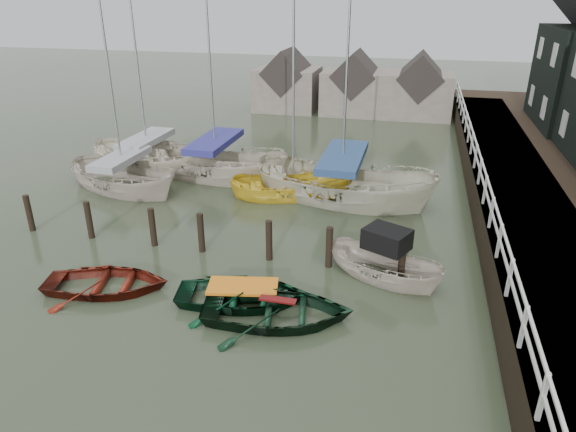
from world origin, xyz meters
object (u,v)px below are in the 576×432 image
(sailboat_c, at_px, (293,195))
(sailboat_a, at_px, (125,188))
(rowboat_red, at_px, (108,290))
(motorboat, at_px, (384,274))
(rowboat_green, at_px, (244,302))
(sailboat_b, at_px, (217,175))
(rowboat_dkgreen, at_px, (278,320))
(sailboat_d, at_px, (341,197))
(sailboat_e, at_px, (149,168))

(sailboat_c, bearing_deg, sailboat_a, 78.38)
(rowboat_red, relative_size, motorboat, 0.88)
(rowboat_green, height_order, sailboat_b, sailboat_b)
(rowboat_dkgreen, xyz_separation_m, sailboat_b, (-5.97, 10.67, 0.06))
(rowboat_green, relative_size, rowboat_dkgreen, 0.93)
(sailboat_b, xyz_separation_m, sailboat_c, (4.18, -1.56, -0.04))
(rowboat_red, bearing_deg, sailboat_a, 13.70)
(rowboat_red, bearing_deg, motorboat, -84.43)
(rowboat_red, distance_m, sailboat_c, 9.56)
(sailboat_a, relative_size, sailboat_b, 0.91)
(sailboat_a, bearing_deg, sailboat_c, -62.55)
(rowboat_red, xyz_separation_m, rowboat_green, (4.16, 0.35, 0.00))
(rowboat_red, height_order, rowboat_dkgreen, rowboat_dkgreen)
(motorboat, xyz_separation_m, sailboat_a, (-11.93, 5.02, -0.05))
(rowboat_green, relative_size, sailboat_b, 0.30)
(rowboat_dkgreen, relative_size, sailboat_a, 0.35)
(sailboat_c, height_order, sailboat_d, sailboat_d)
(rowboat_green, relative_size, sailboat_e, 0.38)
(rowboat_green, bearing_deg, sailboat_b, 13.79)
(sailboat_e, bearing_deg, motorboat, -108.92)
(rowboat_green, distance_m, rowboat_dkgreen, 1.32)
(sailboat_b, distance_m, sailboat_d, 6.45)
(sailboat_a, bearing_deg, sailboat_e, 24.80)
(rowboat_dkgreen, distance_m, sailboat_b, 12.23)
(rowboat_dkgreen, xyz_separation_m, sailboat_a, (-9.33, 7.99, 0.07))
(sailboat_c, xyz_separation_m, sailboat_e, (-7.82, 1.69, 0.04))
(sailboat_b, distance_m, sailboat_c, 4.46)
(rowboat_dkgreen, height_order, motorboat, motorboat)
(motorboat, relative_size, sailboat_e, 0.42)
(rowboat_red, height_order, sailboat_c, sailboat_c)
(rowboat_green, distance_m, sailboat_e, 13.24)
(sailboat_b, relative_size, sailboat_e, 1.28)
(rowboat_dkgreen, height_order, sailboat_c, sailboat_c)
(rowboat_dkgreen, relative_size, sailboat_d, 0.34)
(sailboat_b, relative_size, sailboat_c, 1.23)
(rowboat_green, height_order, sailboat_c, sailboat_c)
(rowboat_green, bearing_deg, sailboat_e, 27.95)
(sailboat_a, bearing_deg, rowboat_green, -113.28)
(motorboat, height_order, sailboat_e, sailboat_e)
(rowboat_red, xyz_separation_m, sailboat_e, (-4.26, 10.57, 0.06))
(sailboat_d, distance_m, sailboat_e, 10.05)
(rowboat_red, height_order, rowboat_green, rowboat_green)
(rowboat_green, height_order, rowboat_dkgreen, rowboat_dkgreen)
(sailboat_b, bearing_deg, sailboat_e, 97.16)
(sailboat_c, distance_m, sailboat_d, 2.11)
(sailboat_e, bearing_deg, sailboat_d, -85.25)
(sailboat_e, bearing_deg, rowboat_red, -144.31)
(sailboat_d, bearing_deg, sailboat_c, 106.43)
(rowboat_green, relative_size, sailboat_d, 0.31)
(rowboat_dkgreen, height_order, sailboat_d, sailboat_d)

